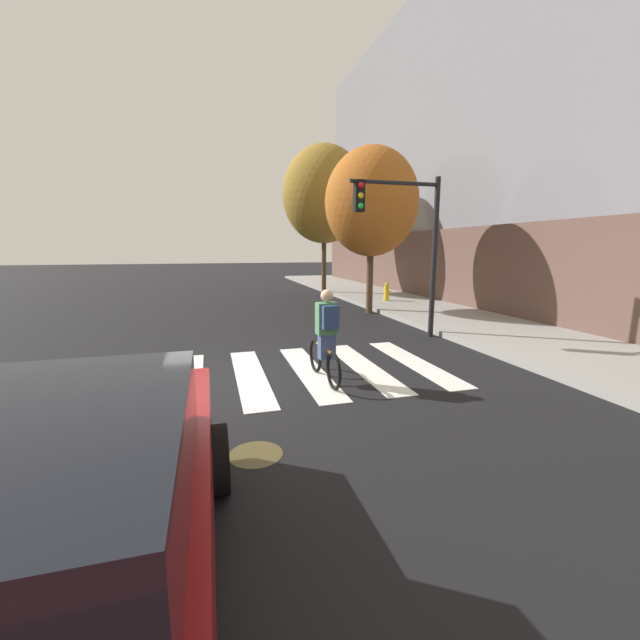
# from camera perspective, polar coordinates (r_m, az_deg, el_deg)

# --- Properties ---
(ground_plane) EXTENTS (120.00, 120.00, 0.00)m
(ground_plane) POSITION_cam_1_polar(r_m,az_deg,el_deg) (7.71, -11.07, -8.00)
(ground_plane) COLOR black
(sidewalk) EXTENTS (6.50, 50.00, 0.15)m
(sidewalk) POSITION_cam_1_polar(r_m,az_deg,el_deg) (12.03, 35.42, -2.76)
(sidewalk) COLOR gray
(sidewalk) RESTS_ON ground
(crosswalk_stripes) EXTENTS (8.59, 3.55, 0.01)m
(crosswalk_stripes) POSITION_cam_1_polar(r_m,az_deg,el_deg) (7.69, -14.28, -8.13)
(crosswalk_stripes) COLOR silver
(crosswalk_stripes) RESTS_ON ground
(manhole_cover) EXTENTS (0.64, 0.64, 0.01)m
(manhole_cover) POSITION_cam_1_polar(r_m,az_deg,el_deg) (4.98, -9.23, -18.50)
(manhole_cover) COLOR #473D1E
(manhole_cover) RESTS_ON ground
(sedan_near) EXTENTS (2.18, 4.61, 1.59)m
(sedan_near) POSITION_cam_1_polar(r_m,az_deg,el_deg) (2.89, -35.82, -24.69)
(sedan_near) COLOR maroon
(sedan_near) RESTS_ON ground
(cyclist) EXTENTS (0.37, 1.71, 1.69)m
(cyclist) POSITION_cam_1_polar(r_m,az_deg,el_deg) (7.04, 0.89, -2.42)
(cyclist) COLOR black
(cyclist) RESTS_ON ground
(traffic_light_near) EXTENTS (2.47, 0.28, 4.20)m
(traffic_light_near) POSITION_cam_1_polar(r_m,az_deg,el_deg) (10.67, 12.41, 12.56)
(traffic_light_near) COLOR black
(traffic_light_near) RESTS_ON ground
(fire_hydrant) EXTENTS (0.33, 0.22, 0.78)m
(fire_hydrant) POSITION_cam_1_polar(r_m,az_deg,el_deg) (17.48, 9.54, 4.02)
(fire_hydrant) COLOR gold
(fire_hydrant) RESTS_ON sidewalk
(street_tree_near) EXTENTS (3.34, 3.34, 5.94)m
(street_tree_near) POSITION_cam_1_polar(r_m,az_deg,el_deg) (14.89, 7.41, 16.43)
(street_tree_near) COLOR #4C3823
(street_tree_near) RESTS_ON ground
(street_tree_mid) EXTENTS (4.20, 4.20, 7.47)m
(street_tree_mid) POSITION_cam_1_polar(r_m,az_deg,el_deg) (20.91, 0.58, 17.57)
(street_tree_mid) COLOR #4C3823
(street_tree_mid) RESTS_ON ground
(corner_building) EXTENTS (16.14, 24.71, 14.15)m
(corner_building) POSITION_cam_1_polar(r_m,az_deg,el_deg) (26.19, 29.20, 19.22)
(corner_building) COLOR brown
(corner_building) RESTS_ON ground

